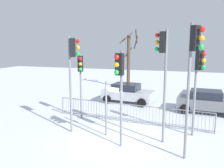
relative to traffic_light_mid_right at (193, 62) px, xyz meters
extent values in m
plane|color=silver|center=(-3.17, 0.95, -3.76)|extent=(60.00, 60.00, 0.00)
cylinder|color=slate|center=(-0.11, 0.08, -1.18)|extent=(0.11, 0.11, 5.16)
cube|color=black|center=(0.02, -0.02, 0.85)|extent=(0.36, 0.39, 0.90)
sphere|color=red|center=(0.23, -0.15, 1.15)|extent=(0.20, 0.20, 0.20)
sphere|color=orange|center=(0.23, -0.15, 0.85)|extent=(0.20, 0.20, 0.20)
sphere|color=green|center=(0.23, -0.15, 0.55)|extent=(0.20, 0.20, 0.20)
cylinder|color=slate|center=(-5.64, 1.29, -1.37)|extent=(0.11, 0.11, 4.80)
cube|color=black|center=(-5.48, 1.34, 0.48)|extent=(0.30, 0.37, 0.90)
sphere|color=red|center=(-5.24, 1.41, 0.78)|extent=(0.20, 0.20, 0.20)
sphere|color=orange|center=(-5.24, 1.41, 0.48)|extent=(0.20, 0.20, 0.20)
sphere|color=green|center=(-5.24, 1.41, 0.18)|extent=(0.20, 0.20, 0.20)
cylinder|color=slate|center=(-2.78, 0.40, -1.69)|extent=(0.11, 0.11, 4.15)
cube|color=black|center=(-2.82, 0.24, -0.16)|extent=(0.36, 0.29, 0.90)
sphere|color=red|center=(-2.87, 0.00, 0.14)|extent=(0.20, 0.20, 0.20)
sphere|color=orange|center=(-2.87, 0.00, -0.16)|extent=(0.20, 0.20, 0.20)
sphere|color=green|center=(-2.87, 0.00, -0.46)|extent=(0.20, 0.20, 0.20)
cylinder|color=slate|center=(-6.14, 3.54, -1.84)|extent=(0.11, 0.11, 3.85)
cube|color=black|center=(-6.06, 3.39, -0.46)|extent=(0.38, 0.34, 0.90)
sphere|color=red|center=(-5.95, 3.17, -0.16)|extent=(0.20, 0.20, 0.20)
sphere|color=orange|center=(-5.95, 3.17, -0.46)|extent=(0.20, 0.20, 0.20)
sphere|color=green|center=(-5.95, 3.17, -0.76)|extent=(0.20, 0.20, 0.20)
cylinder|color=slate|center=(0.22, 2.66, -1.65)|extent=(0.11, 0.11, 4.24)
cube|color=black|center=(0.34, 2.54, -0.08)|extent=(0.38, 0.38, 0.90)
sphere|color=red|center=(0.51, 2.36, 0.22)|extent=(0.20, 0.20, 0.20)
sphere|color=orange|center=(0.51, 2.36, -0.08)|extent=(0.20, 0.20, 0.20)
sphere|color=green|center=(0.51, 2.36, -0.38)|extent=(0.20, 0.20, 0.20)
cylinder|color=slate|center=(-1.08, 1.38, -1.25)|extent=(0.11, 0.11, 5.04)
cube|color=black|center=(-1.24, 1.41, 0.72)|extent=(0.27, 0.35, 0.90)
sphere|color=red|center=(-1.49, 1.45, 1.02)|extent=(0.20, 0.20, 0.20)
sphere|color=orange|center=(-1.49, 1.45, 0.72)|extent=(0.20, 0.20, 0.20)
sphere|color=green|center=(-1.49, 1.45, 0.42)|extent=(0.20, 0.20, 0.20)
cylinder|color=slate|center=(-3.80, 1.39, -2.43)|extent=(0.09, 0.09, 2.68)
cube|color=white|center=(-3.43, 1.25, -1.44)|extent=(0.67, 0.27, 0.22)
cube|color=slate|center=(-3.19, 3.60, -2.71)|extent=(8.96, 0.83, 0.04)
cube|color=slate|center=(-3.19, 3.60, -3.64)|extent=(8.96, 0.83, 0.04)
cylinder|color=slate|center=(-7.58, 3.99, -3.24)|extent=(0.02, 0.02, 1.05)
cylinder|color=slate|center=(-7.40, 3.97, -3.24)|extent=(0.02, 0.02, 1.05)
cylinder|color=slate|center=(-7.22, 3.96, -3.24)|extent=(0.02, 0.02, 1.05)
cylinder|color=slate|center=(-7.04, 3.94, -3.24)|extent=(0.02, 0.02, 1.05)
cylinder|color=slate|center=(-6.86, 3.92, -3.24)|extent=(0.02, 0.02, 1.05)
cylinder|color=slate|center=(-6.68, 3.91, -3.24)|extent=(0.02, 0.02, 1.05)
cylinder|color=slate|center=(-6.50, 3.89, -3.24)|extent=(0.02, 0.02, 1.05)
cylinder|color=slate|center=(-6.32, 3.88, -3.24)|extent=(0.02, 0.02, 1.05)
cylinder|color=slate|center=(-6.15, 3.86, -3.24)|extent=(0.02, 0.02, 1.05)
cylinder|color=slate|center=(-5.97, 3.85, -3.24)|extent=(0.02, 0.02, 1.05)
cylinder|color=slate|center=(-5.79, 3.83, -3.24)|extent=(0.02, 0.02, 1.05)
cylinder|color=slate|center=(-5.61, 3.81, -3.24)|extent=(0.02, 0.02, 1.05)
cylinder|color=slate|center=(-5.43, 3.80, -3.24)|extent=(0.02, 0.02, 1.05)
cylinder|color=slate|center=(-5.25, 3.78, -3.24)|extent=(0.02, 0.02, 1.05)
cylinder|color=slate|center=(-5.07, 3.77, -3.24)|extent=(0.02, 0.02, 1.05)
cylinder|color=slate|center=(-4.89, 3.75, -3.24)|extent=(0.02, 0.02, 1.05)
cylinder|color=slate|center=(-4.71, 3.73, -3.24)|extent=(0.02, 0.02, 1.05)
cylinder|color=slate|center=(-4.53, 3.72, -3.24)|extent=(0.02, 0.02, 1.05)
cylinder|color=slate|center=(-4.35, 3.70, -3.24)|extent=(0.02, 0.02, 1.05)
cylinder|color=slate|center=(-4.17, 3.69, -3.24)|extent=(0.02, 0.02, 1.05)
cylinder|color=slate|center=(-4.00, 3.67, -3.24)|extent=(0.02, 0.02, 1.05)
cylinder|color=slate|center=(-3.82, 3.65, -3.24)|extent=(0.02, 0.02, 1.05)
cylinder|color=slate|center=(-3.64, 3.64, -3.24)|extent=(0.02, 0.02, 1.05)
cylinder|color=slate|center=(-3.46, 3.62, -3.24)|extent=(0.02, 0.02, 1.05)
cylinder|color=slate|center=(-3.28, 3.61, -3.24)|extent=(0.02, 0.02, 1.05)
cylinder|color=slate|center=(-3.10, 3.59, -3.24)|extent=(0.02, 0.02, 1.05)
cylinder|color=slate|center=(-2.92, 3.57, -3.24)|extent=(0.02, 0.02, 1.05)
cylinder|color=slate|center=(-2.74, 3.56, -3.24)|extent=(0.02, 0.02, 1.05)
cylinder|color=slate|center=(-2.56, 3.54, -3.24)|extent=(0.02, 0.02, 1.05)
cylinder|color=slate|center=(-2.38, 3.53, -3.24)|extent=(0.02, 0.02, 1.05)
cylinder|color=slate|center=(-2.20, 3.51, -3.24)|extent=(0.02, 0.02, 1.05)
cylinder|color=slate|center=(-2.03, 3.50, -3.24)|extent=(0.02, 0.02, 1.05)
cylinder|color=slate|center=(-1.85, 3.48, -3.24)|extent=(0.02, 0.02, 1.05)
cylinder|color=slate|center=(-1.67, 3.46, -3.24)|extent=(0.02, 0.02, 1.05)
cylinder|color=slate|center=(-1.49, 3.45, -3.24)|extent=(0.02, 0.02, 1.05)
cylinder|color=slate|center=(-1.31, 3.43, -3.24)|extent=(0.02, 0.02, 1.05)
cylinder|color=slate|center=(-1.13, 3.42, -3.24)|extent=(0.02, 0.02, 1.05)
cylinder|color=slate|center=(-0.95, 3.40, -3.24)|extent=(0.02, 0.02, 1.05)
cylinder|color=slate|center=(-0.77, 3.38, -3.24)|extent=(0.02, 0.02, 1.05)
cylinder|color=slate|center=(-0.59, 3.37, -3.24)|extent=(0.02, 0.02, 1.05)
cylinder|color=slate|center=(-0.41, 3.35, -3.24)|extent=(0.02, 0.02, 1.05)
cylinder|color=slate|center=(-0.23, 3.34, -3.24)|extent=(0.02, 0.02, 1.05)
cylinder|color=slate|center=(-0.06, 3.32, -3.24)|extent=(0.02, 0.02, 1.05)
cylinder|color=slate|center=(0.12, 3.30, -3.24)|extent=(0.02, 0.02, 1.05)
cylinder|color=slate|center=(0.30, 3.29, -3.24)|extent=(0.02, 0.02, 1.05)
cylinder|color=slate|center=(0.48, 3.27, -3.24)|extent=(0.02, 0.02, 1.05)
cylinder|color=slate|center=(0.66, 3.26, -3.24)|extent=(0.02, 0.02, 1.05)
cylinder|color=slate|center=(0.84, 3.24, -3.24)|extent=(0.02, 0.02, 1.05)
cylinder|color=slate|center=(1.02, 3.22, -3.24)|extent=(0.02, 0.02, 1.05)
cylinder|color=slate|center=(1.20, 3.21, -3.24)|extent=(0.02, 0.02, 1.05)
cylinder|color=slate|center=(-7.67, 4.00, -3.24)|extent=(0.06, 0.06, 1.05)
cylinder|color=slate|center=(1.29, 3.20, -3.24)|extent=(0.06, 0.06, 1.05)
cube|color=slate|center=(1.22, 7.02, -3.12)|extent=(3.91, 1.96, 0.65)
cube|color=#1E232D|center=(1.07, 7.03, -2.57)|extent=(2.00, 1.63, 0.55)
cylinder|color=black|center=(-0.07, 7.96, -3.44)|extent=(0.65, 0.26, 0.64)
cylinder|color=black|center=(-0.18, 6.27, -3.44)|extent=(0.65, 0.26, 0.64)
cube|color=#B2B5BA|center=(-4.36, 8.06, -3.12)|extent=(3.97, 2.11, 0.65)
cube|color=#1E232D|center=(-4.51, 8.08, -2.57)|extent=(2.06, 1.70, 0.55)
cylinder|color=black|center=(-2.93, 8.76, -3.44)|extent=(0.66, 0.29, 0.64)
cylinder|color=black|center=(-3.12, 7.07, -3.44)|extent=(0.66, 0.29, 0.64)
cylinder|color=black|center=(-5.61, 9.06, -3.44)|extent=(0.66, 0.29, 0.64)
cylinder|color=black|center=(-5.80, 7.37, -3.44)|extent=(0.66, 0.29, 0.64)
cylinder|color=#473828|center=(-5.82, 14.12, -1.11)|extent=(0.34, 0.34, 5.31)
cylinder|color=#473828|center=(-5.17, 14.41, 0.82)|extent=(0.72, 1.42, 1.31)
cylinder|color=#473828|center=(-5.91, 14.44, -0.13)|extent=(0.77, 0.32, 0.98)
cylinder|color=#473828|center=(-5.08, 14.20, 1.39)|extent=(0.29, 1.59, 1.35)
cylinder|color=#473828|center=(-6.25, 14.65, 1.28)|extent=(1.18, 0.99, 1.13)
camera|label=1|loc=(-0.21, -8.94, 0.64)|focal=37.65mm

